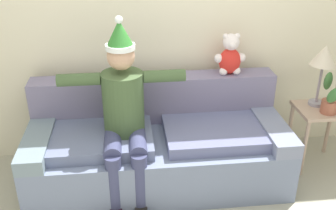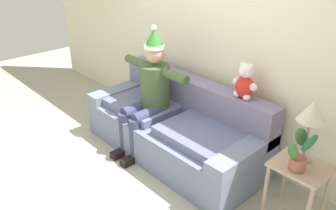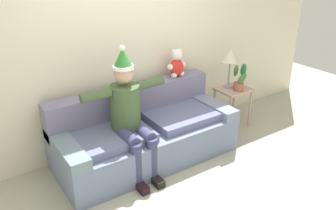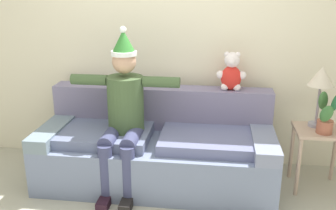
{
  "view_description": "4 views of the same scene",
  "coord_description": "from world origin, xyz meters",
  "views": [
    {
      "loc": [
        -0.24,
        -1.99,
        2.2
      ],
      "look_at": [
        0.09,
        0.93,
        0.76
      ],
      "focal_mm": 41.8,
      "sensor_mm": 36.0,
      "label": 1
    },
    {
      "loc": [
        2.51,
        -1.45,
        2.36
      ],
      "look_at": [
        0.12,
        0.77,
        0.76
      ],
      "focal_mm": 36.34,
      "sensor_mm": 36.0,
      "label": 2
    },
    {
      "loc": [
        -1.89,
        -2.31,
        2.44
      ],
      "look_at": [
        0.23,
        0.82,
        0.74
      ],
      "focal_mm": 37.0,
      "sensor_mm": 36.0,
      "label": 3
    },
    {
      "loc": [
        0.55,
        -2.37,
        1.89
      ],
      "look_at": [
        0.14,
        0.77,
        0.86
      ],
      "focal_mm": 40.53,
      "sensor_mm": 36.0,
      "label": 4
    }
  ],
  "objects": [
    {
      "name": "side_table",
      "position": [
        1.53,
        1.04,
        0.48
      ],
      "size": [
        0.46,
        0.41,
        0.6
      ],
      "color": "tan",
      "rests_on": "ground_plane"
    },
    {
      "name": "teddy_bear",
      "position": [
        0.69,
        1.3,
        1.04
      ],
      "size": [
        0.29,
        0.17,
        0.38
      ],
      "color": "red",
      "rests_on": "couch"
    },
    {
      "name": "ground_plane",
      "position": [
        0.0,
        0.0,
        0.0
      ],
      "size": [
        10.0,
        10.0,
        0.0
      ],
      "primitive_type": "plane",
      "color": "#A7A492"
    },
    {
      "name": "potted_plant",
      "position": [
        1.53,
        0.94,
        0.78
      ],
      "size": [
        0.23,
        0.26,
        0.4
      ],
      "color": "#9A543F",
      "rests_on": "side_table"
    },
    {
      "name": "person_seated",
      "position": [
        -0.28,
        0.84,
        0.77
      ],
      "size": [
        1.02,
        0.77,
        1.52
      ],
      "color": "#3F5633",
      "rests_on": "ground_plane"
    },
    {
      "name": "back_wall",
      "position": [
        0.0,
        1.55,
        1.35
      ],
      "size": [
        7.0,
        0.1,
        2.7
      ],
      "primitive_type": "cube",
      "color": "beige",
      "rests_on": "ground_plane"
    },
    {
      "name": "table_lamp",
      "position": [
        1.5,
        1.12,
        1.05
      ],
      "size": [
        0.24,
        0.24,
        0.57
      ],
      "color": "gray",
      "rests_on": "side_table"
    },
    {
      "name": "couch",
      "position": [
        0.0,
        1.01,
        0.33
      ],
      "size": [
        2.23,
        0.94,
        0.87
      ],
      "color": "slate",
      "rests_on": "ground_plane"
    }
  ]
}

